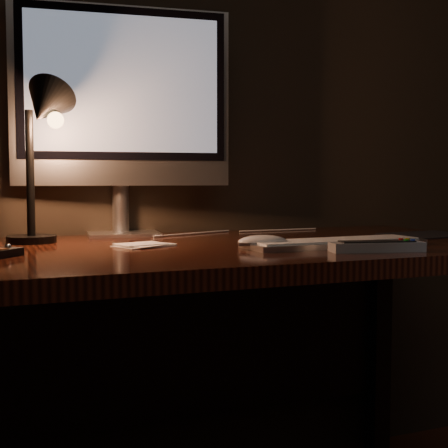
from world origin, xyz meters
name	(u,v)px	position (x,y,z in m)	size (l,w,h in m)	color
desk	(188,295)	(0.00, 1.93, 0.62)	(1.60, 0.75, 0.75)	#3F190E
monitor	(122,101)	(-0.10, 2.18, 1.12)	(0.59, 0.19, 0.62)	silver
keyboard	(335,242)	(0.29, 1.72, 0.76)	(0.44, 0.12, 0.02)	silver
mousepad	(429,234)	(0.69, 1.88, 0.75)	(0.22, 0.18, 0.00)	black
mouse	(263,244)	(0.11, 1.74, 0.76)	(0.11, 0.06, 0.02)	white
tv_remote	(377,246)	(0.31, 1.59, 0.76)	(0.21, 0.09, 0.03)	#949799
papers	(144,245)	(-0.12, 1.88, 0.75)	(0.13, 0.09, 0.01)	white
desk_lamp	(42,130)	(-0.33, 2.03, 1.02)	(0.19, 0.21, 0.40)	black
cable	(239,232)	(0.23, 2.14, 0.75)	(0.00, 0.00, 0.54)	white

